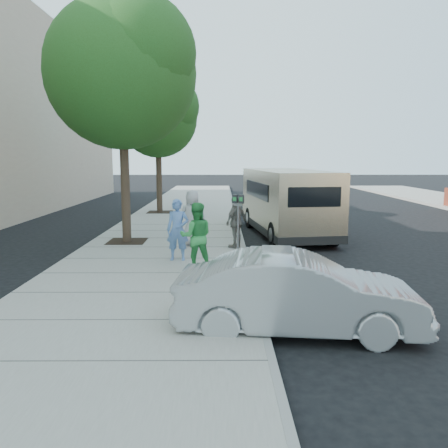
{
  "coord_description": "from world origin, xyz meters",
  "views": [
    {
      "loc": [
        0.76,
        -11.51,
        2.86
      ],
      "look_at": [
        0.83,
        -0.1,
        1.1
      ],
      "focal_mm": 35.0,
      "sensor_mm": 36.0,
      "label": 1
    }
  ],
  "objects": [
    {
      "name": "person_officer",
      "position": [
        -0.39,
        -0.19,
        0.96
      ],
      "size": [
        0.61,
        0.41,
        1.62
      ],
      "primitive_type": "imported",
      "rotation": [
        0.0,
        0.0,
        -0.03
      ],
      "color": "#5B83C2",
      "rests_on": "sidewalk"
    },
    {
      "name": "curb_face",
      "position": [
        1.44,
        0.0,
        0.07
      ],
      "size": [
        0.12,
        60.0,
        0.16
      ],
      "primitive_type": "cube",
      "color": "gray",
      "rests_on": "ground"
    },
    {
      "name": "ground",
      "position": [
        0.0,
        0.0,
        0.0
      ],
      "size": [
        120.0,
        120.0,
        0.0
      ],
      "primitive_type": "plane",
      "color": "black",
      "rests_on": "ground"
    },
    {
      "name": "person_striped_polo",
      "position": [
        1.2,
        1.41,
        0.94
      ],
      "size": [
        0.86,
        0.97,
        1.57
      ],
      "primitive_type": "imported",
      "rotation": [
        0.0,
        0.0,
        4.07
      ],
      "color": "gray",
      "rests_on": "sidewalk"
    },
    {
      "name": "person_green_shirt",
      "position": [
        0.15,
        -1.18,
        0.97
      ],
      "size": [
        0.84,
        0.68,
        1.64
      ],
      "primitive_type": "imported",
      "rotation": [
        0.0,
        0.0,
        3.23
      ],
      "color": "green",
      "rests_on": "sidewalk"
    },
    {
      "name": "tree_near",
      "position": [
        -2.25,
        2.4,
        5.55
      ],
      "size": [
        4.62,
        4.6,
        7.53
      ],
      "color": "black",
      "rests_on": "sidewalk"
    },
    {
      "name": "van",
      "position": [
        3.13,
        4.38,
        1.26
      ],
      "size": [
        2.91,
        6.65,
        2.39
      ],
      "rotation": [
        0.0,
        0.0,
        0.13
      ],
      "color": "tan",
      "rests_on": "ground"
    },
    {
      "name": "sedan",
      "position": [
        2.0,
        -4.67,
        0.66
      ],
      "size": [
        4.1,
        1.78,
        1.31
      ],
      "primitive_type": "imported",
      "rotation": [
        0.0,
        0.0,
        1.47
      ],
      "color": "#A1A5A7",
      "rests_on": "ground"
    },
    {
      "name": "person_gray_shirt",
      "position": [
        -0.12,
        1.77,
        1.0
      ],
      "size": [
        0.88,
        0.62,
        1.71
      ],
      "primitive_type": "imported",
      "rotation": [
        0.0,
        0.0,
        3.24
      ],
      "color": "#AEAEB0",
      "rests_on": "sidewalk"
    },
    {
      "name": "sidewalk",
      "position": [
        -1.0,
        0.0,
        0.07
      ],
      "size": [
        5.0,
        60.0,
        0.15
      ],
      "primitive_type": "cube",
      "color": "gray",
      "rests_on": "ground"
    },
    {
      "name": "tree_far",
      "position": [
        -2.25,
        10.0,
        4.88
      ],
      "size": [
        3.92,
        3.8,
        6.49
      ],
      "color": "black",
      "rests_on": "sidewalk"
    },
    {
      "name": "parking_meter",
      "position": [
        1.25,
        1.17,
        1.32
      ],
      "size": [
        0.35,
        0.21,
        1.62
      ],
      "rotation": [
        0.0,
        0.0,
        -0.32
      ],
      "color": "gray",
      "rests_on": "sidewalk"
    }
  ]
}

